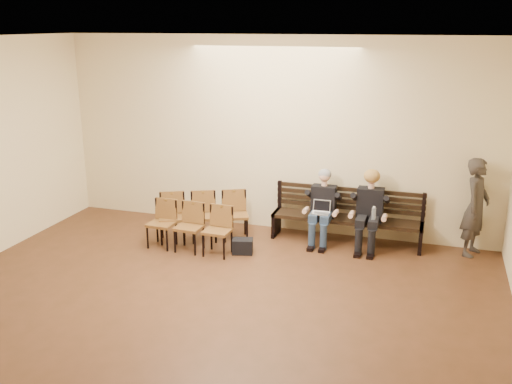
% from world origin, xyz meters
% --- Properties ---
extents(ground, '(10.00, 10.00, 0.00)m').
position_xyz_m(ground, '(0.00, 0.00, 0.00)').
color(ground, brown).
rests_on(ground, ground).
extents(room_walls, '(8.02, 10.01, 3.51)m').
position_xyz_m(room_walls, '(0.00, 0.79, 2.54)').
color(room_walls, beige).
rests_on(room_walls, ground).
extents(bench, '(2.60, 0.90, 0.45)m').
position_xyz_m(bench, '(1.43, 4.65, 0.23)').
color(bench, black).
rests_on(bench, ground).
extents(seated_man, '(0.52, 0.71, 1.24)m').
position_xyz_m(seated_man, '(1.02, 4.53, 0.62)').
color(seated_man, black).
rests_on(seated_man, ground).
extents(seated_woman, '(0.54, 0.75, 1.26)m').
position_xyz_m(seated_woman, '(1.82, 4.53, 0.63)').
color(seated_woman, black).
rests_on(seated_woman, ground).
extents(laptop, '(0.33, 0.28, 0.22)m').
position_xyz_m(laptop, '(1.03, 4.34, 0.56)').
color(laptop, silver).
rests_on(laptop, bench).
extents(water_bottle, '(0.08, 0.08, 0.23)m').
position_xyz_m(water_bottle, '(1.92, 4.30, 0.57)').
color(water_bottle, silver).
rests_on(water_bottle, bench).
extents(bag, '(0.39, 0.31, 0.25)m').
position_xyz_m(bag, '(-0.12, 3.62, 0.12)').
color(bag, black).
rests_on(bag, ground).
extents(passerby, '(0.66, 0.80, 1.88)m').
position_xyz_m(passerby, '(3.50, 4.75, 0.94)').
color(passerby, '#36312C').
rests_on(passerby, ground).
extents(chair_row_front, '(1.59, 1.07, 0.86)m').
position_xyz_m(chair_row_front, '(-0.97, 4.00, 0.43)').
color(chair_row_front, brown).
rests_on(chair_row_front, ground).
extents(chair_row_back, '(1.48, 0.50, 0.81)m').
position_xyz_m(chair_row_back, '(-1.02, 3.47, 0.41)').
color(chair_row_back, brown).
rests_on(chair_row_back, ground).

